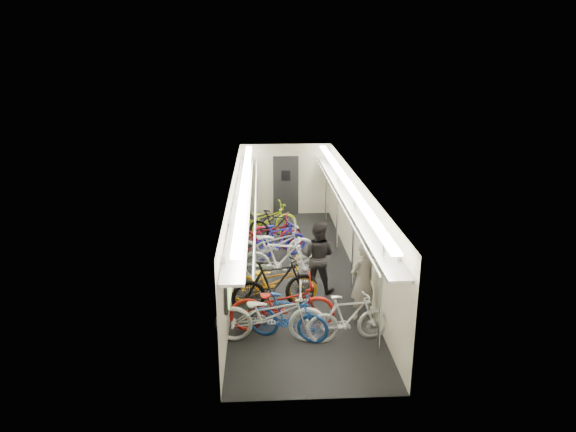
{
  "coord_description": "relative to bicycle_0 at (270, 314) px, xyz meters",
  "views": [
    {
      "loc": [
        -0.8,
        -11.83,
        5.19
      ],
      "look_at": [
        -0.13,
        1.03,
        1.15
      ],
      "focal_mm": 32.0,
      "sensor_mm": 36.0,
      "label": 1
    }
  ],
  "objects": [
    {
      "name": "bicycle_2",
      "position": [
        0.24,
        0.4,
        -0.01
      ],
      "size": [
        2.09,
        0.76,
        1.09
      ],
      "primitive_type": "imported",
      "rotation": [
        0.0,
        0.0,
        1.59
      ],
      "color": "#9E1911",
      "rests_on": "ground"
    },
    {
      "name": "bicycle_9",
      "position": [
        0.23,
        5.35,
        -0.07
      ],
      "size": [
        1.66,
        1.07,
        0.97
      ],
      "primitive_type": "imported",
      "rotation": [
        0.0,
        0.0,
        1.15
      ],
      "color": "black",
      "rests_on": "ground"
    },
    {
      "name": "bicycle_1",
      "position": [
        0.33,
        0.02,
        -0.08
      ],
      "size": [
        1.64,
        0.93,
        0.95
      ],
      "primitive_type": "imported",
      "rotation": [
        0.0,
        0.0,
        1.24
      ],
      "color": "navy",
      "rests_on": "ground"
    },
    {
      "name": "passenger_near",
      "position": [
        1.88,
        0.79,
        0.28
      ],
      "size": [
        0.72,
        0.64,
        1.66
      ],
      "primitive_type": "imported",
      "rotation": [
        0.0,
        0.0,
        3.65
      ],
      "color": "gray",
      "rests_on": "ground"
    },
    {
      "name": "bicycle_0",
      "position": [
        0.0,
        0.0,
        0.0
      ],
      "size": [
        2.15,
        0.88,
        1.11
      ],
      "primitive_type": "imported",
      "rotation": [
        0.0,
        0.0,
        1.5
      ],
      "color": "silver",
      "rests_on": "ground"
    },
    {
      "name": "bicycle_10",
      "position": [
        -0.04,
        5.89,
        -0.04
      ],
      "size": [
        2.07,
        1.18,
        1.03
      ],
      "primitive_type": "imported",
      "rotation": [
        0.0,
        0.0,
        1.84
      ],
      "color": "#C4D814",
      "rests_on": "ground"
    },
    {
      "name": "bicycle_5",
      "position": [
        0.29,
        2.63,
        0.02
      ],
      "size": [
        1.99,
        0.98,
        1.15
      ],
      "primitive_type": "imported",
      "rotation": [
        0.0,
        0.0,
        1.33
      ],
      "color": "silver",
      "rests_on": "ground"
    },
    {
      "name": "backpack",
      "position": [
        2.29,
        1.72,
        0.73
      ],
      "size": [
        0.28,
        0.17,
        0.38
      ],
      "primitive_type": "cube",
      "rotation": [
        0.0,
        0.0,
        0.12
      ],
      "color": "#A81026",
      "rests_on": "passenger_near"
    },
    {
      "name": "bicycle_3",
      "position": [
        0.13,
        1.25,
        0.02
      ],
      "size": [
        2.0,
        1.04,
        1.15
      ],
      "primitive_type": "imported",
      "rotation": [
        0.0,
        0.0,
        1.84
      ],
      "color": "black",
      "rests_on": "ground"
    },
    {
      "name": "passenger_mid",
      "position": [
        1.11,
        2.16,
        0.28
      ],
      "size": [
        0.98,
        0.88,
        1.68
      ],
      "primitive_type": "imported",
      "rotation": [
        0.0,
        0.0,
        2.79
      ],
      "color": "black",
      "rests_on": "ground"
    },
    {
      "name": "bicycle_6",
      "position": [
        0.15,
        3.66,
        0.02
      ],
      "size": [
        2.23,
        0.93,
        1.14
      ],
      "primitive_type": "imported",
      "rotation": [
        0.0,
        0.0,
        1.65
      ],
      "color": "#AEADB2",
      "rests_on": "ground"
    },
    {
      "name": "bicycle_4",
      "position": [
        0.08,
        1.58,
        -0.04
      ],
      "size": [
        1.98,
        0.82,
        1.02
      ],
      "primitive_type": "imported",
      "rotation": [
        0.0,
        0.0,
        1.5
      ],
      "color": "orange",
      "rests_on": "ground"
    },
    {
      "name": "bicycle_11",
      "position": [
        1.46,
        -0.08,
        -0.07
      ],
      "size": [
        1.64,
        0.64,
        0.96
      ],
      "primitive_type": "imported",
      "rotation": [
        0.0,
        0.0,
        1.69
      ],
      "color": "silver",
      "rests_on": "ground"
    },
    {
      "name": "bicycle_8",
      "position": [
        0.02,
        4.68,
        -0.05
      ],
      "size": [
        1.92,
        0.68,
        1.0
      ],
      "primitive_type": "imported",
      "rotation": [
        0.0,
        0.0,
        1.56
      ],
      "color": "maroon",
      "rests_on": "ground"
    },
    {
      "name": "bicycle_7",
      "position": [
        0.31,
        4.17,
        -0.07
      ],
      "size": [
        1.65,
        1.09,
        0.97
      ],
      "primitive_type": "imported",
      "rotation": [
        0.0,
        0.0,
        2.0
      ],
      "color": "#1C1BA4",
      "rests_on": "ground"
    },
    {
      "name": "train_car_shell",
      "position": [
        0.32,
        3.93,
        1.1
      ],
      "size": [
        10.0,
        10.0,
        10.0
      ],
      "color": "black",
      "rests_on": "ground"
    }
  ]
}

